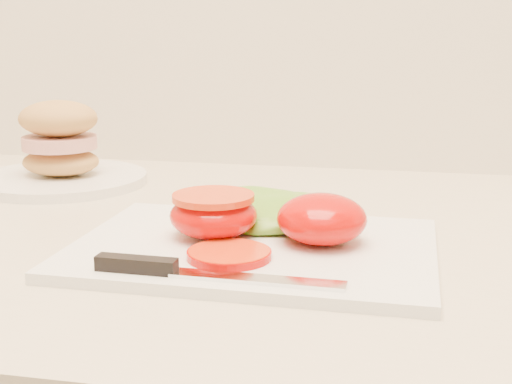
# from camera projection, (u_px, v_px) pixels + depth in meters

# --- Properties ---
(cutting_board) EXTENTS (0.32, 0.23, 0.01)m
(cutting_board) POSITION_uv_depth(u_px,v_px,m) (254.00, 249.00, 0.64)
(cutting_board) COLOR white
(cutting_board) RESTS_ON counter
(tomato_half_dome) EXTENTS (0.08, 0.08, 0.04)m
(tomato_half_dome) POSITION_uv_depth(u_px,v_px,m) (322.00, 219.00, 0.63)
(tomato_half_dome) COLOR #D70304
(tomato_half_dome) RESTS_ON cutting_board
(tomato_half_cut) EXTENTS (0.08, 0.08, 0.04)m
(tomato_half_cut) POSITION_uv_depth(u_px,v_px,m) (214.00, 213.00, 0.65)
(tomato_half_cut) COLOR #D70304
(tomato_half_cut) RESTS_ON cutting_board
(tomato_slice_0) EXTENTS (0.07, 0.07, 0.01)m
(tomato_slice_0) POSITION_uv_depth(u_px,v_px,m) (229.00, 254.00, 0.60)
(tomato_slice_0) COLOR #F24E16
(tomato_slice_0) RESTS_ON cutting_board
(lettuce_leaf_0) EXTENTS (0.16, 0.13, 0.03)m
(lettuce_leaf_0) POSITION_uv_depth(u_px,v_px,m) (255.00, 210.00, 0.70)
(lettuce_leaf_0) COLOR #6C9F2A
(lettuce_leaf_0) RESTS_ON cutting_board
(lettuce_leaf_1) EXTENTS (0.13, 0.13, 0.02)m
(lettuce_leaf_1) POSITION_uv_depth(u_px,v_px,m) (296.00, 212.00, 0.70)
(lettuce_leaf_1) COLOR #6C9F2A
(lettuce_leaf_1) RESTS_ON cutting_board
(knife) EXTENTS (0.20, 0.02, 0.01)m
(knife) POSITION_uv_depth(u_px,v_px,m) (183.00, 270.00, 0.56)
(knife) COLOR silver
(knife) RESTS_ON cutting_board
(sandwich_plate) EXTENTS (0.22, 0.22, 0.11)m
(sandwich_plate) POSITION_uv_depth(u_px,v_px,m) (61.00, 155.00, 0.91)
(sandwich_plate) COLOR white
(sandwich_plate) RESTS_ON counter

